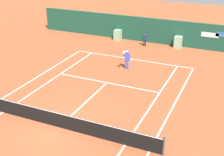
{
  "coord_description": "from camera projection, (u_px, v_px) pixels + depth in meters",
  "views": [
    {
      "loc": [
        8.63,
        -12.02,
        9.62
      ],
      "look_at": [
        0.72,
        5.7,
        0.8
      ],
      "focal_mm": 49.13,
      "sensor_mm": 36.0,
      "label": 1
    }
  ],
  "objects": [
    {
      "name": "ground_plane",
      "position": [
        64.0,
        122.0,
        17.65
      ],
      "size": [
        80.0,
        80.0,
        0.01
      ],
      "color": "#A8512D"
    },
    {
      "name": "tennis_net",
      "position": [
        58.0,
        119.0,
        16.97
      ],
      "size": [
        12.1,
        0.1,
        1.07
      ],
      "color": "#4C4C51",
      "rests_on": "ground_plane"
    },
    {
      "name": "sponsor_back_wall",
      "position": [
        151.0,
        31.0,
        30.78
      ],
      "size": [
        25.0,
        1.02,
        2.49
      ],
      "color": "#194C38",
      "rests_on": "ground_plane"
    },
    {
      "name": "player_on_baseline",
      "position": [
        127.0,
        58.0,
        24.52
      ],
      "size": [
        0.48,
        0.79,
        1.78
      ],
      "rotation": [
        0.0,
        0.0,
        3.53
      ],
      "color": "blue",
      "rests_on": "ground_plane"
    },
    {
      "name": "ball_kid_right_post",
      "position": [
        145.0,
        39.0,
        29.93
      ],
      "size": [
        0.42,
        0.17,
        1.26
      ],
      "rotation": [
        0.0,
        0.0,
        3.14
      ],
      "color": "black",
      "rests_on": "ground_plane"
    },
    {
      "name": "tennis_ball_by_sideline",
      "position": [
        138.0,
        68.0,
        24.96
      ],
      "size": [
        0.07,
        0.07,
        0.07
      ],
      "primitive_type": "sphere",
      "color": "#CCE033",
      "rests_on": "ground_plane"
    }
  ]
}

